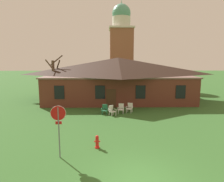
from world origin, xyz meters
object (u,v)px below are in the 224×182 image
at_px(stop_sign, 59,121).
at_px(lawn_chair_middle, 130,107).
at_px(lawn_chair_by_porch, 105,109).
at_px(fire_hydrant, 97,142).
at_px(lawn_chair_near_door, 112,110).
at_px(lawn_chair_left_end, 121,108).

xyz_separation_m(stop_sign, lawn_chair_middle, (4.83, 9.27, -1.54)).
height_order(lawn_chair_by_porch, fire_hydrant, lawn_chair_by_porch).
bearing_deg(lawn_chair_near_door, lawn_chair_left_end, 40.50).
bearing_deg(lawn_chair_left_end, lawn_chair_near_door, -139.50).
bearing_deg(lawn_chair_middle, fire_hydrant, -109.44).
bearing_deg(lawn_chair_middle, lawn_chair_left_end, -163.25).
relative_size(lawn_chair_by_porch, lawn_chair_near_door, 1.00).
height_order(stop_sign, lawn_chair_middle, stop_sign).
xyz_separation_m(lawn_chair_near_door, lawn_chair_left_end, (0.94, 0.81, 0.00)).
bearing_deg(lawn_chair_middle, lawn_chair_by_porch, -166.00).
relative_size(lawn_chair_by_porch, fire_hydrant, 1.21).
distance_m(lawn_chair_by_porch, fire_hydrant, 7.53).
bearing_deg(stop_sign, lawn_chair_left_end, 66.45).
distance_m(lawn_chair_near_door, fire_hydrant, 7.15).
height_order(lawn_chair_by_porch, lawn_chair_near_door, same).
xyz_separation_m(stop_sign, fire_hydrant, (1.95, 1.12, -1.67)).
distance_m(lawn_chair_left_end, fire_hydrant, 8.13).
distance_m(lawn_chair_near_door, lawn_chair_middle, 2.14).
bearing_deg(lawn_chair_near_door, lawn_chair_middle, 30.23).
relative_size(lawn_chair_left_end, fire_hydrant, 1.21).
distance_m(stop_sign, lawn_chair_near_door, 8.86).
bearing_deg(lawn_chair_by_porch, fire_hydrant, -92.56).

